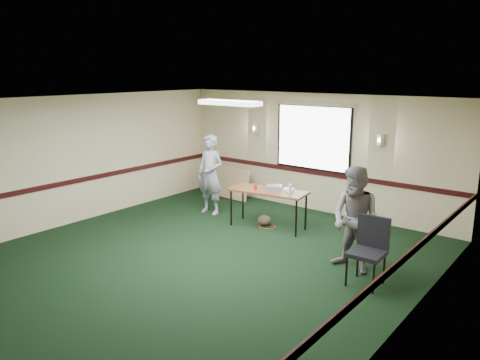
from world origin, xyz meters
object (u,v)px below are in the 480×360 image
Objects in this scene: projector at (274,188)px; person_left at (210,175)px; folding_table at (268,193)px; person_right at (356,220)px; conference_chair at (369,245)px.

person_left is (-1.71, -0.05, 0.05)m from projector.
folding_table is 0.97× the size of person_right.
projector is at bearing 165.92° from person_right.
folding_table is at bearing 168.26° from person_right.
folding_table is 1.62× the size of conference_chair.
person_right reaches higher than conference_chair.
person_right is at bearing -16.42° from person_left.
conference_chair is 0.60× the size of person_right.
person_left reaches higher than folding_table.
conference_chair is 0.53m from person_right.
person_left is at bearing 150.30° from projector.
folding_table is at bearing 154.70° from conference_chair.
conference_chair is at bearing -28.05° from person_right.
folding_table is at bearing -179.16° from projector.
conference_chair reaches higher than projector.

